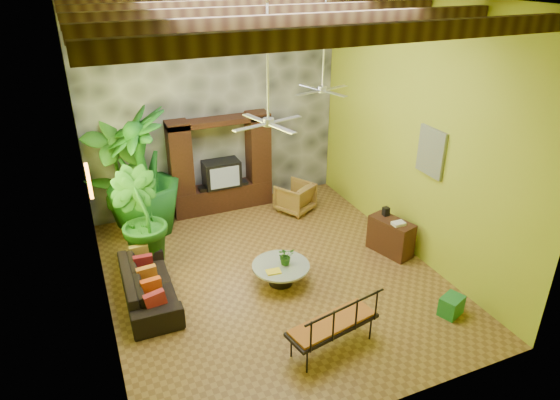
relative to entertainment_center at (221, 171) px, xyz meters
name	(u,v)px	position (x,y,z in m)	size (l,w,h in m)	color
ground	(272,275)	(0.00, -3.14, -0.97)	(7.00, 7.00, 0.00)	brown
back_wall	(213,104)	(0.00, 0.36, 1.53)	(6.00, 0.02, 5.00)	#A6B328
left_wall	(87,182)	(-3.00, -3.14, 1.53)	(0.02, 7.00, 5.00)	#A6B328
right_wall	(414,132)	(3.00, -3.14, 1.53)	(0.02, 7.00, 5.00)	#A6B328
stone_accent_wall	(214,105)	(0.00, 0.30, 1.53)	(5.98, 0.10, 4.98)	#3C3F45
ceiling_beams	(270,13)	(0.00, -3.14, 3.81)	(5.95, 5.36, 0.22)	#372611
entertainment_center	(221,171)	(0.00, 0.00, 0.00)	(2.40, 0.55, 2.30)	black
ceiling_fan_front	(268,110)	(-0.20, -3.54, 2.44)	(1.28, 1.28, 1.86)	silver
ceiling_fan_back	(323,79)	(1.60, -1.94, 2.44)	(1.28, 1.28, 1.86)	silver
wall_art_mask	(89,181)	(-2.96, -2.14, 1.13)	(0.06, 0.32, 0.55)	gold
wall_art_painting	(431,152)	(2.96, -3.74, 1.33)	(0.06, 0.70, 0.90)	teal
sofa	(148,284)	(-2.30, -2.96, -0.65)	(2.15, 0.84, 0.63)	black
wicker_armchair	(295,197)	(1.55, -0.83, -0.61)	(0.76, 0.78, 0.71)	olive
tall_plant_a	(119,174)	(-2.31, 0.01, 0.31)	(1.35, 0.91, 2.56)	#28681B
tall_plant_b	(139,219)	(-2.18, -1.72, 0.03)	(1.09, 0.88, 1.99)	#1E6219
tall_plant_c	(142,173)	(-1.87, -0.41, 0.42)	(1.56, 1.56, 2.78)	#17571A
coffee_table	(281,271)	(0.05, -3.45, -0.71)	(1.08, 1.08, 0.40)	black
centerpiece_plant	(286,256)	(0.15, -3.45, -0.39)	(0.31, 0.27, 0.34)	#245616
yellow_tray	(273,272)	(-0.16, -3.62, -0.55)	(0.26, 0.19, 0.03)	yellow
iron_bench	(335,323)	(0.10, -5.44, -0.43)	(1.56, 0.82, 0.57)	black
side_console	(391,236)	(2.57, -3.33, -0.59)	(0.42, 0.93, 0.75)	#332010
green_bin	(451,306)	(2.38, -5.44, -0.79)	(0.40, 0.30, 0.35)	#1E7224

